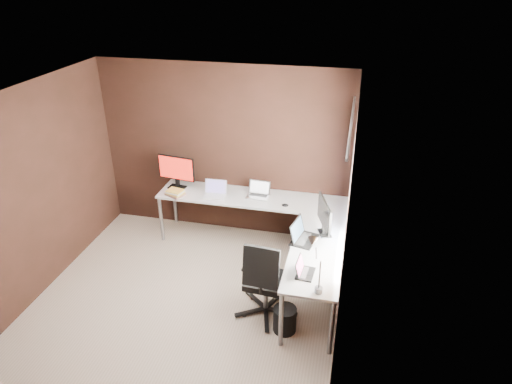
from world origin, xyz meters
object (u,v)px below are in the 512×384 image
at_px(laptop_white, 215,192).
at_px(desk_lamp, 315,257).
at_px(book_stack, 175,193).
at_px(laptop_black_big, 302,236).
at_px(office_chair, 265,293).
at_px(laptop_black_small, 303,271).
at_px(wastebasket, 285,319).
at_px(monitor_right, 325,216).
at_px(monitor_left, 176,170).
at_px(drawer_pedestal, 315,245).
at_px(laptop_silver, 259,193).

distance_m(laptop_white, desk_lamp, 2.35).
bearing_deg(desk_lamp, book_stack, 141.59).
height_order(laptop_black_big, office_chair, office_chair).
relative_size(laptop_black_small, office_chair, 0.26).
height_order(office_chair, wastebasket, office_chair).
distance_m(monitor_right, laptop_black_big, 0.36).
bearing_deg(monitor_left, monitor_right, -12.55).
relative_size(office_chair, wastebasket, 3.40).
bearing_deg(laptop_black_big, monitor_right, -39.20).
bearing_deg(wastebasket, desk_lamp, -20.29).
bearing_deg(office_chair, laptop_white, 130.20).
distance_m(laptop_black_big, desk_lamp, 0.94).
distance_m(drawer_pedestal, laptop_silver, 1.07).
xyz_separation_m(monitor_left, book_stack, (0.06, -0.24, -0.23)).
bearing_deg(laptop_white, book_stack, -169.47).
bearing_deg(laptop_black_small, laptop_black_big, 13.49).
distance_m(monitor_left, wastebasket, 2.71).
bearing_deg(monitor_left, laptop_black_small, -31.00).
relative_size(monitor_right, laptop_black_big, 1.25).
bearing_deg(book_stack, drawer_pedestal, -4.67).
height_order(book_stack, wastebasket, book_stack).
distance_m(monitor_left, laptop_black_small, 2.64).
bearing_deg(desk_lamp, laptop_white, 131.03).
relative_size(monitor_right, book_stack, 1.74).
relative_size(monitor_right, laptop_black_small, 1.94).
bearing_deg(monitor_left, book_stack, -68.92).
height_order(monitor_right, wastebasket, monitor_right).
bearing_deg(laptop_white, laptop_black_big, -34.73).
bearing_deg(wastebasket, office_chair, 141.35).
bearing_deg(laptop_black_small, wastebasket, 125.26).
height_order(laptop_silver, wastebasket, laptop_silver).
xyz_separation_m(laptop_white, laptop_black_big, (1.34, -0.87, 0.01)).
bearing_deg(book_stack, laptop_white, 12.42).
relative_size(monitor_left, office_chair, 0.55).
height_order(monitor_right, book_stack, monitor_right).
height_order(monitor_left, desk_lamp, desk_lamp).
height_order(monitor_left, office_chair, monitor_left).
relative_size(drawer_pedestal, book_stack, 2.01).
height_order(laptop_white, book_stack, laptop_white).
xyz_separation_m(book_stack, office_chair, (1.57, -1.28, -0.47)).
bearing_deg(laptop_black_big, desk_lamp, -152.34).
relative_size(laptop_black_big, wastebasket, 1.39).
xyz_separation_m(laptop_black_big, wastebasket, (-0.06, -0.75, -0.63)).
height_order(desk_lamp, office_chair, desk_lamp).
bearing_deg(wastebasket, drawer_pedestal, 82.10).
xyz_separation_m(laptop_black_small, wastebasket, (-0.16, -0.10, -0.62)).
height_order(book_stack, office_chair, office_chair).
xyz_separation_m(drawer_pedestal, book_stack, (-2.02, 0.17, 0.47)).
height_order(monitor_right, laptop_silver, monitor_right).
xyz_separation_m(desk_lamp, wastebasket, (-0.29, 0.11, -0.95)).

